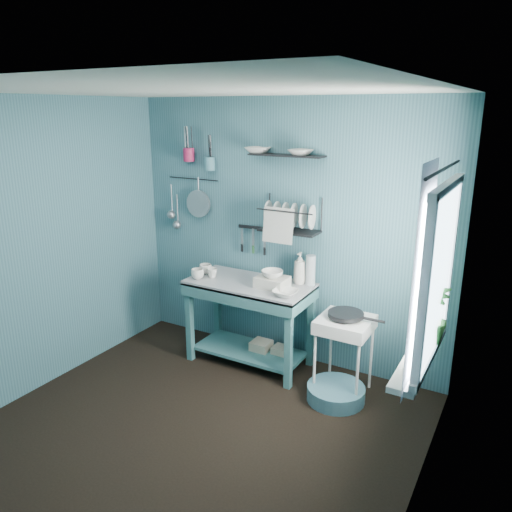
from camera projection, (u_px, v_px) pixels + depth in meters
The scene contains 35 objects.
floor at pixel (196, 432), 3.84m from camera, with size 3.20×3.20×0.00m, color black.
ceiling at pixel (182, 90), 3.13m from camera, with size 3.20×3.20×0.00m, color silver.
wall_back at pixel (285, 233), 4.73m from camera, with size 3.20×3.20×0.00m, color #35606C.
wall_left at pixel (38, 248), 4.24m from camera, with size 3.00×3.00×0.00m, color #35606C.
wall_right at pixel (426, 325), 2.72m from camera, with size 3.00×3.00×0.00m, color #35606C.
work_counter at pixel (250, 323), 4.78m from camera, with size 1.17×0.58×0.83m, color #326569.
mug_left at pixel (198, 274), 4.75m from camera, with size 0.12×0.12×0.10m, color silver.
mug_mid at pixel (212, 273), 4.78m from camera, with size 0.10×0.10×0.09m, color silver.
mug_right at pixel (206, 269), 4.89m from camera, with size 0.12×0.12×0.10m, color silver.
wash_tub at pixel (272, 282), 4.52m from camera, with size 0.28×0.22×0.10m, color beige.
tub_bowl at pixel (272, 274), 4.49m from camera, with size 0.20×0.20×0.06m, color silver.
soap_bottle at pixel (300, 268), 4.59m from camera, with size 0.12×0.12×0.30m, color beige.
water_bottle at pixel (310, 270), 4.56m from camera, with size 0.09×0.09×0.28m, color #A6B4B9.
counter_bowl at pixel (285, 293), 4.32m from camera, with size 0.22×0.22×0.05m, color silver.
hotplate_stand at pixel (343, 356), 4.28m from camera, with size 0.44×0.44×0.70m, color silver.
frying_pan at pixel (346, 314), 4.17m from camera, with size 0.30×0.30×0.04m, color black.
knife_strip at pixel (254, 227), 4.86m from camera, with size 0.32×0.02×0.03m, color black.
dish_rack at pixel (290, 215), 4.51m from camera, with size 0.55×0.24×0.32m, color black.
upper_shelf at pixel (286, 155), 4.42m from camera, with size 0.70×0.18×0.01m, color black.
shelf_bowl_left at pixel (258, 152), 4.55m from camera, with size 0.23×0.23×0.06m, color silver.
shelf_bowl_right at pixel (301, 148), 4.33m from camera, with size 0.21×0.21×0.05m, color silver.
utensil_cup_magenta at pixel (189, 155), 4.96m from camera, with size 0.11×0.11×0.13m, color #AA1F4C.
utensil_cup_teal at pixel (209, 164), 4.87m from camera, with size 0.11×0.11×0.13m, color #386874.
colander at pixel (198, 204), 5.09m from camera, with size 0.28×0.28×0.03m, color #9A9CA2.
ladle_outer at pixel (172, 199), 5.26m from camera, with size 0.01×0.01×0.30m, color #9A9CA2.
ladle_inner at pixel (177, 209), 5.26m from camera, with size 0.01×0.01×0.30m, color #9A9CA2.
hook_rail at pixel (193, 179), 5.07m from camera, with size 0.01×0.01×0.60m, color black.
window_glass at pixel (441, 276), 3.06m from camera, with size 1.10×1.10×0.00m, color white.
windowsill at pixel (418, 359), 3.27m from camera, with size 0.16×0.95×0.04m, color silver.
curtain at pixel (420, 280), 2.83m from camera, with size 1.35×1.35×0.00m, color silver.
curtain_rod at pixel (444, 169), 2.90m from camera, with size 0.02×0.02×1.05m, color black.
potted_plant at pixel (428, 314), 3.35m from camera, with size 0.26×0.26×0.46m, color #2F712D.
storage_tin_large at pixel (261, 352), 4.86m from camera, with size 0.18×0.18×0.22m, color tan.
storage_tin_small at pixel (281, 356), 4.80m from camera, with size 0.15×0.15×0.20m, color tan.
floor_basin at pixel (336, 393), 4.24m from camera, with size 0.49×0.49×0.13m, color #41707F.
Camera 1 is at (2.03, -2.64, 2.39)m, focal length 35.00 mm.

